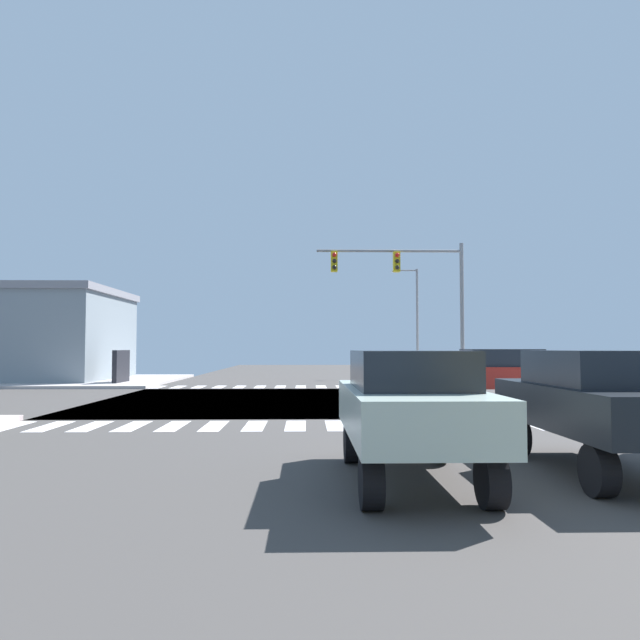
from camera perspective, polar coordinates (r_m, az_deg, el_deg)
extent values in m
cube|color=#423E3C|center=(22.13, -2.68, -7.73)|extent=(14.00, 90.00, 0.05)
cube|color=#423E3C|center=(22.13, -2.68, -7.73)|extent=(90.00, 12.00, 0.05)
cube|color=#B2ADA3|center=(36.30, 18.87, -5.46)|extent=(12.00, 12.00, 0.14)
cube|color=#B3ABAA|center=(36.66, -23.08, -5.36)|extent=(12.00, 12.00, 0.14)
cube|color=white|center=(16.53, -27.74, -9.04)|extent=(0.50, 2.00, 0.01)
cube|color=white|center=(16.12, -24.51, -9.27)|extent=(0.50, 2.00, 0.01)
cube|color=white|center=(15.76, -21.12, -9.49)|extent=(0.50, 2.00, 0.01)
cube|color=white|center=(15.46, -17.58, -9.69)|extent=(0.50, 2.00, 0.01)
cube|color=white|center=(15.21, -13.90, -9.85)|extent=(0.50, 2.00, 0.01)
cube|color=white|center=(15.03, -10.12, -9.97)|extent=(0.50, 2.00, 0.01)
cube|color=white|center=(14.91, -6.26, -10.06)|extent=(0.50, 2.00, 0.01)
cube|color=white|center=(14.86, -2.36, -10.09)|extent=(0.50, 2.00, 0.01)
cube|color=white|center=(14.88, 1.56, -10.09)|extent=(0.50, 2.00, 0.01)
cube|color=white|center=(14.96, 5.44, -10.03)|extent=(0.50, 2.00, 0.01)
cube|color=white|center=(15.11, 9.27, -9.94)|extent=(0.50, 2.00, 0.01)
cube|color=white|center=(15.32, 13.00, -9.80)|extent=(0.50, 2.00, 0.01)
cube|color=white|center=(15.60, 16.61, -9.63)|extent=(0.50, 2.00, 0.01)
cube|color=white|center=(15.93, 20.08, -9.43)|extent=(0.50, 2.00, 0.01)
cube|color=white|center=(30.28, -15.31, -6.22)|extent=(0.50, 2.00, 0.01)
cube|color=white|center=(30.06, -13.45, -6.27)|extent=(0.50, 2.00, 0.01)
cube|color=white|center=(29.86, -11.56, -6.31)|extent=(0.50, 2.00, 0.01)
cube|color=white|center=(29.70, -9.65, -6.35)|extent=(0.50, 2.00, 0.01)
cube|color=white|center=(29.58, -7.72, -6.38)|extent=(0.50, 2.00, 0.01)
cube|color=white|center=(29.48, -5.77, -6.40)|extent=(0.50, 2.00, 0.01)
cube|color=white|center=(29.42, -3.82, -6.41)|extent=(0.50, 2.00, 0.01)
cube|color=white|center=(29.40, -1.86, -6.42)|extent=(0.50, 2.00, 0.01)
cube|color=white|center=(29.41, 0.10, -6.42)|extent=(0.50, 2.00, 0.01)
cube|color=white|center=(29.45, 2.06, -6.42)|extent=(0.50, 2.00, 0.01)
cube|color=white|center=(29.53, 4.01, -6.40)|extent=(0.50, 2.00, 0.01)
cube|color=white|center=(29.64, 5.94, -6.38)|extent=(0.50, 2.00, 0.01)
cube|color=white|center=(29.78, 7.87, -6.35)|extent=(0.50, 2.00, 0.01)
cube|color=white|center=(29.95, 9.77, -6.32)|extent=(0.50, 2.00, 0.01)
cylinder|color=gray|center=(30.30, 13.48, 0.51)|extent=(0.20, 0.20, 7.14)
cylinder|color=gray|center=(29.93, 6.67, 6.61)|extent=(7.23, 0.14, 0.14)
cube|color=yellow|center=(29.89, 7.36, 5.55)|extent=(0.32, 0.40, 1.00)
sphere|color=red|center=(29.70, 7.43, 6.21)|extent=(0.22, 0.22, 0.22)
sphere|color=black|center=(29.66, 7.43, 5.62)|extent=(0.22, 0.22, 0.22)
sphere|color=black|center=(29.61, 7.44, 5.03)|extent=(0.22, 0.22, 0.22)
cube|color=yellow|center=(29.59, 1.37, 5.62)|extent=(0.32, 0.40, 1.00)
sphere|color=red|center=(29.39, 1.39, 6.28)|extent=(0.22, 0.22, 0.22)
sphere|color=black|center=(29.35, 1.39, 5.69)|extent=(0.22, 0.22, 0.22)
sphere|color=black|center=(29.30, 1.39, 5.09)|extent=(0.22, 0.22, 0.22)
cylinder|color=gray|center=(39.34, 9.33, -0.27)|extent=(0.16, 0.16, 7.10)
cylinder|color=gray|center=(39.51, 8.29, 4.73)|extent=(1.40, 0.10, 0.10)
ellipsoid|color=silver|center=(39.40, 7.28, 4.67)|extent=(0.60, 0.32, 0.20)
cube|color=black|center=(32.58, -18.55, -4.34)|extent=(0.24, 2.20, 1.80)
cylinder|color=black|center=(18.49, 13.40, -7.52)|extent=(0.68, 0.26, 0.68)
cylinder|color=black|center=(19.88, 12.34, -7.19)|extent=(0.68, 0.26, 0.68)
cylinder|color=black|center=(19.43, 21.84, -7.16)|extent=(0.68, 0.26, 0.68)
cylinder|color=black|center=(20.76, 20.26, -6.89)|extent=(0.68, 0.26, 0.68)
cube|color=maroon|center=(19.54, 17.01, -5.24)|extent=(4.30, 1.80, 0.66)
cube|color=black|center=(19.53, 16.98, -3.48)|extent=(2.24, 1.55, 0.54)
cylinder|color=black|center=(10.19, 3.10, -11.61)|extent=(0.26, 0.68, 0.68)
cylinder|color=black|center=(10.40, 11.20, -11.38)|extent=(0.26, 0.68, 0.68)
cylinder|color=black|center=(7.32, 4.94, -15.14)|extent=(0.26, 0.68, 0.68)
cylinder|color=black|center=(7.61, 16.14, -14.57)|extent=(0.26, 0.68, 0.68)
cube|color=#A8BBAF|center=(8.75, 8.60, -8.63)|extent=(1.80, 4.30, 0.66)
cube|color=black|center=(8.71, 8.58, -4.70)|extent=(1.55, 2.24, 0.54)
cylinder|color=black|center=(11.33, 18.46, -10.57)|extent=(0.26, 0.68, 0.68)
cylinder|color=black|center=(11.89, 25.10, -10.08)|extent=(0.26, 0.68, 0.68)
cylinder|color=black|center=(8.67, 25.19, -12.94)|extent=(0.26, 0.68, 0.68)
cube|color=black|center=(10.19, 25.06, -7.56)|extent=(1.80, 4.30, 0.66)
cube|color=black|center=(10.16, 25.00, -4.19)|extent=(1.55, 2.24, 0.54)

